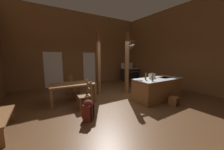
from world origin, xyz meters
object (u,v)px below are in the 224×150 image
at_px(stove_range, 130,74).
at_px(bottle_tall_on_counter, 146,77).
at_px(ladderback_chair_near_window, 74,85).
at_px(bottle_short_on_counter, 152,78).
at_px(dining_table, 73,86).
at_px(mixing_bowl_on_counter, 151,78).
at_px(bench_along_left_wall, 2,121).
at_px(ladderback_chair_by_post, 86,95).
at_px(backpack, 88,109).
at_px(kitchen_island, 157,89).
at_px(step_stool, 174,100).
at_px(stockpot_on_counter, 152,76).

relative_size(stove_range, bottle_tall_on_counter, 4.30).
height_order(ladderback_chair_near_window, bottle_short_on_counter, bottle_short_on_counter).
bearing_deg(dining_table, stove_range, 24.45).
height_order(dining_table, bottle_tall_on_counter, bottle_tall_on_counter).
distance_m(dining_table, mixing_bowl_on_counter, 3.18).
bearing_deg(bench_along_left_wall, ladderback_chair_near_window, 43.67).
distance_m(ladderback_chair_by_post, backpack, 0.93).
xyz_separation_m(kitchen_island, mixing_bowl_on_counter, (-0.35, 0.05, 0.48)).
height_order(kitchen_island, step_stool, kitchen_island).
relative_size(backpack, bottle_tall_on_counter, 1.94).
bearing_deg(ladderback_chair_near_window, kitchen_island, -41.99).
relative_size(step_stool, bottle_short_on_counter, 1.36).
bearing_deg(bottle_short_on_counter, ladderback_chair_by_post, 156.04).
bearing_deg(ladderback_chair_near_window, stockpot_on_counter, -39.52).
distance_m(kitchen_island, ladderback_chair_by_post, 2.99).
height_order(stove_range, step_stool, stove_range).
distance_m(bench_along_left_wall, bottle_tall_on_counter, 4.47).
height_order(stove_range, bench_along_left_wall, stove_range).
bearing_deg(kitchen_island, step_stool, -91.97).
xyz_separation_m(step_stool, dining_table, (-3.09, 2.36, 0.47)).
bearing_deg(stove_range, stockpot_on_counter, -116.45).
relative_size(kitchen_island, stockpot_on_counter, 5.97).
height_order(stockpot_on_counter, bottle_short_on_counter, bottle_short_on_counter).
bearing_deg(bench_along_left_wall, backpack, -14.44).
distance_m(kitchen_island, bottle_tall_on_counter, 0.90).
xyz_separation_m(stove_range, ladderback_chair_near_window, (-4.49, -1.23, -0.03)).
relative_size(stove_range, stockpot_on_counter, 3.64).
height_order(stove_range, ladderback_chair_by_post, stove_range).
distance_m(stove_range, backpack, 6.21).
relative_size(step_stool, ladderback_chair_by_post, 0.43).
bearing_deg(step_stool, dining_table, 142.69).
bearing_deg(bottle_tall_on_counter, step_stool, -50.60).
relative_size(kitchen_island, stove_range, 1.64).
relative_size(kitchen_island, dining_table, 1.24).
distance_m(dining_table, ladderback_chair_by_post, 0.89).
relative_size(backpack, stockpot_on_counter, 1.64).
xyz_separation_m(stove_range, bottle_tall_on_counter, (-2.37, -3.73, 0.52)).
distance_m(dining_table, bench_along_left_wall, 2.35).
relative_size(kitchen_island, ladderback_chair_by_post, 2.28).
bearing_deg(stockpot_on_counter, ladderback_chair_near_window, 140.48).
distance_m(bench_along_left_wall, stockpot_on_counter, 5.08).
bearing_deg(bottle_tall_on_counter, backpack, -175.87).
distance_m(step_stool, ladderback_chair_near_window, 4.34).
xyz_separation_m(dining_table, bottle_short_on_counter, (2.47, -1.83, 0.35)).
xyz_separation_m(ladderback_chair_by_post, bottle_tall_on_counter, (2.20, -0.71, 0.55)).
xyz_separation_m(ladderback_chair_near_window, ladderback_chair_by_post, (-0.08, -1.79, 0.00)).
bearing_deg(bottle_short_on_counter, bottle_tall_on_counter, 99.64).
bearing_deg(ladderback_chair_near_window, backpack, -97.11).
height_order(ladderback_chair_near_window, bench_along_left_wall, ladderback_chair_near_window).
bearing_deg(step_stool, ladderback_chair_by_post, 152.02).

